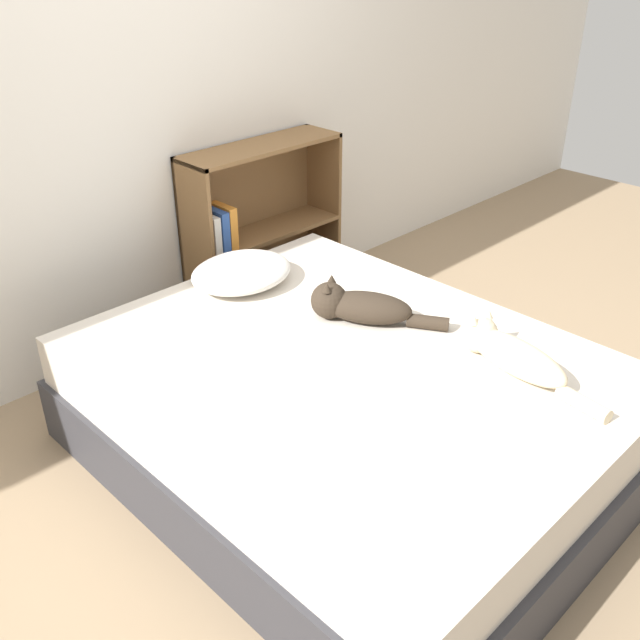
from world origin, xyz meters
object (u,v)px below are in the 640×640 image
object	(u,v)px
cat_dark	(358,306)
bookshelf	(255,229)
bed	(347,411)
pillow	(242,272)
cat_light	(509,352)

from	to	relation	value
cat_dark	bookshelf	bearing A→B (deg)	-49.37
bed	bookshelf	distance (m)	1.33
cat_dark	bed	bearing A→B (deg)	94.77
pillow	cat_dark	distance (m)	0.58
pillow	bookshelf	distance (m)	0.64
pillow	bookshelf	xyz separation A→B (m)	(0.45, 0.45, -0.06)
cat_dark	bookshelf	distance (m)	1.07
cat_light	bookshelf	world-z (taller)	bookshelf
bed	cat_dark	world-z (taller)	cat_dark
bed	bookshelf	xyz separation A→B (m)	(0.56, 1.18, 0.23)
bookshelf	cat_dark	bearing A→B (deg)	-108.24
cat_dark	pillow	bearing A→B (deg)	-19.88
pillow	cat_light	bearing A→B (deg)	-78.54
pillow	bookshelf	size ratio (longest dim) A/B	0.51
bookshelf	pillow	bearing A→B (deg)	-135.08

